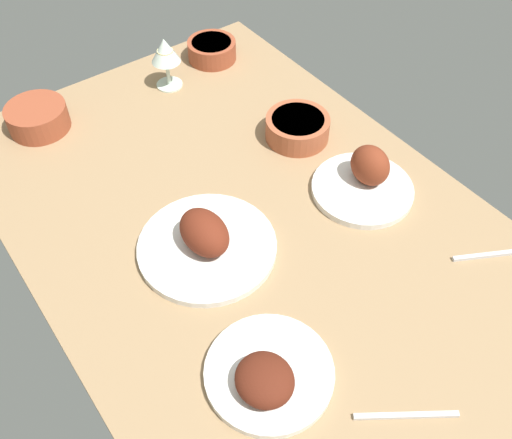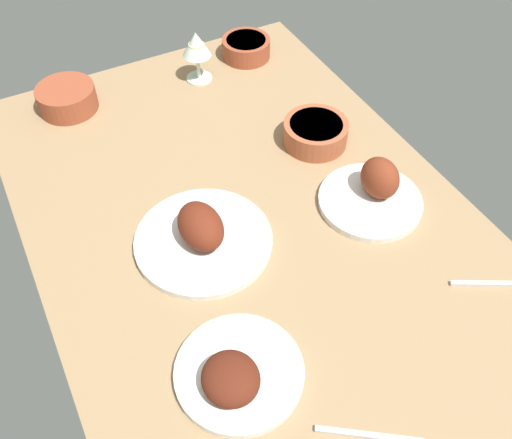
# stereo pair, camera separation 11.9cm
# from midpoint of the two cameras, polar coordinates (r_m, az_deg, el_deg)

# --- Properties ---
(dining_table) EXTENTS (1.40, 0.90, 0.04)m
(dining_table) POSITION_cam_midpoint_polar(r_m,az_deg,el_deg) (1.22, 2.79, -1.40)
(dining_table) COLOR #937551
(dining_table) RESTS_ON ground
(plate_near_viewer) EXTENTS (0.23, 0.23, 0.07)m
(plate_near_viewer) POSITION_cam_midpoint_polar(r_m,az_deg,el_deg) (0.99, 1.51, -15.51)
(plate_near_viewer) COLOR silver
(plate_near_viewer) RESTS_ON dining_table
(plate_center_main) EXTENTS (0.23, 0.23, 0.10)m
(plate_center_main) POSITION_cam_midpoint_polar(r_m,az_deg,el_deg) (1.27, 14.41, 2.63)
(plate_center_main) COLOR silver
(plate_center_main) RESTS_ON dining_table
(plate_far_side) EXTENTS (0.28, 0.28, 0.09)m
(plate_far_side) POSITION_cam_midpoint_polar(r_m,az_deg,el_deg) (1.16, -2.47, -1.74)
(plate_far_side) COLOR silver
(plate_far_side) RESTS_ON dining_table
(bowl_cream) EXTENTS (0.15, 0.15, 0.06)m
(bowl_cream) POSITION_cam_midpoint_polar(r_m,az_deg,el_deg) (1.39, 8.45, 8.53)
(bowl_cream) COLOR #A35133
(bowl_cream) RESTS_ON dining_table
(bowl_sauce) EXTENTS (0.14, 0.14, 0.05)m
(bowl_sauce) POSITION_cam_midpoint_polar(r_m,az_deg,el_deg) (1.67, 1.12, 16.78)
(bowl_sauce) COLOR brown
(bowl_sauce) RESTS_ON dining_table
(bowl_soup) EXTENTS (0.15, 0.15, 0.06)m
(bowl_soup) POSITION_cam_midpoint_polar(r_m,az_deg,el_deg) (1.53, -16.31, 11.54)
(bowl_soup) COLOR brown
(bowl_soup) RESTS_ON dining_table
(wine_glass) EXTENTS (0.08, 0.08, 0.14)m
(wine_glass) POSITION_cam_midpoint_polar(r_m,az_deg,el_deg) (1.55, -3.71, 16.79)
(wine_glass) COLOR silver
(wine_glass) RESTS_ON dining_table
(fork_loose) EXTENTS (0.10, 0.17, 0.01)m
(fork_loose) POSITION_cam_midpoint_polar(r_m,az_deg,el_deg) (1.23, 25.68, -5.99)
(fork_loose) COLOR silver
(fork_loose) RESTS_ON dining_table
(spoon_loose) EXTENTS (0.11, 0.15, 0.01)m
(spoon_loose) POSITION_cam_midpoint_polar(r_m,az_deg,el_deg) (1.00, 14.83, -20.39)
(spoon_loose) COLOR silver
(spoon_loose) RESTS_ON dining_table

